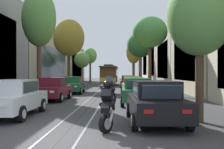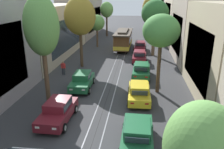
{
  "view_description": "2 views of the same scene",
  "coord_description": "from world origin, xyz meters",
  "px_view_note": "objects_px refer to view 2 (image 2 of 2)",
  "views": [
    {
      "loc": [
        1.68,
        -7.15,
        1.84
      ],
      "look_at": [
        0.75,
        23.54,
        1.75
      ],
      "focal_mm": 40.71,
      "sensor_mm": 36.0,
      "label": 1
    },
    {
      "loc": [
        2.62,
        -3.73,
        8.56
      ],
      "look_at": [
        0.0,
        18.19,
        0.97
      ],
      "focal_mm": 36.66,
      "sensor_mm": 36.0,
      "label": 2
    }
  ],
  "objects_px": {
    "parked_car_maroon_fifth_right": "(139,56)",
    "street_tree_kerb_left_fourth": "(97,23)",
    "cable_car_trolley": "(123,40)",
    "parked_car_green_mid_left": "(82,80)",
    "street_tree_kerb_left_far": "(107,10)",
    "street_tree_kerb_right_fourth": "(150,10)",
    "parked_car_maroon_second_left": "(58,111)",
    "pedestrian_on_left_pavement": "(63,67)",
    "parked_car_green_fourth_right": "(141,70)",
    "street_tree_kerb_left_mid": "(80,17)",
    "street_tree_kerb_right_second": "(161,31)",
    "street_tree_kerb_right_mid": "(155,14)",
    "parked_car_yellow_mid_right": "(139,92)",
    "parked_car_green_second_right": "(137,134)",
    "street_tree_kerb_left_second": "(41,27)",
    "street_tree_kerb_right_near": "(202,148)",
    "parked_car_maroon_sixth_right": "(140,46)"
  },
  "relations": [
    {
      "from": "parked_car_yellow_mid_right",
      "to": "parked_car_maroon_fifth_right",
      "type": "bearing_deg",
      "value": 90.24
    },
    {
      "from": "street_tree_kerb_left_far",
      "to": "street_tree_kerb_right_fourth",
      "type": "bearing_deg",
      "value": -26.62
    },
    {
      "from": "parked_car_maroon_fifth_right",
      "to": "cable_car_trolley",
      "type": "height_order",
      "value": "cable_car_trolley"
    },
    {
      "from": "parked_car_yellow_mid_right",
      "to": "parked_car_green_second_right",
      "type": "bearing_deg",
      "value": -90.58
    },
    {
      "from": "parked_car_green_mid_left",
      "to": "street_tree_kerb_left_fourth",
      "type": "xyz_separation_m",
      "value": [
        -2.0,
        19.19,
        3.36
      ]
    },
    {
      "from": "pedestrian_on_left_pavement",
      "to": "street_tree_kerb_left_fourth",
      "type": "bearing_deg",
      "value": 85.83
    },
    {
      "from": "street_tree_kerb_left_fourth",
      "to": "street_tree_kerb_right_second",
      "type": "xyz_separation_m",
      "value": [
        9.21,
        -19.25,
        1.5
      ]
    },
    {
      "from": "parked_car_green_fourth_right",
      "to": "parked_car_maroon_sixth_right",
      "type": "bearing_deg",
      "value": 90.78
    },
    {
      "from": "street_tree_kerb_left_mid",
      "to": "street_tree_kerb_left_fourth",
      "type": "distance_m",
      "value": 12.18
    },
    {
      "from": "parked_car_green_mid_left",
      "to": "street_tree_kerb_left_far",
      "type": "xyz_separation_m",
      "value": [
        -1.95,
        30.86,
        4.86
      ]
    },
    {
      "from": "parked_car_green_mid_left",
      "to": "street_tree_kerb_left_fourth",
      "type": "relative_size",
      "value": 0.79
    },
    {
      "from": "cable_car_trolley",
      "to": "street_tree_kerb_left_mid",
      "type": "bearing_deg",
      "value": -113.68
    },
    {
      "from": "street_tree_kerb_right_near",
      "to": "street_tree_kerb_right_fourth",
      "type": "distance_m",
      "value": 40.33
    },
    {
      "from": "parked_car_maroon_fifth_right",
      "to": "street_tree_kerb_left_fourth",
      "type": "relative_size",
      "value": 0.79
    },
    {
      "from": "street_tree_kerb_left_fourth",
      "to": "street_tree_kerb_left_mid",
      "type": "bearing_deg",
      "value": -89.19
    },
    {
      "from": "parked_car_maroon_fifth_right",
      "to": "parked_car_green_second_right",
      "type": "bearing_deg",
      "value": -90.04
    },
    {
      "from": "street_tree_kerb_left_far",
      "to": "street_tree_kerb_right_mid",
      "type": "distance_m",
      "value": 19.14
    },
    {
      "from": "parked_car_maroon_second_left",
      "to": "cable_car_trolley",
      "type": "height_order",
      "value": "cable_car_trolley"
    },
    {
      "from": "street_tree_kerb_left_far",
      "to": "parked_car_green_second_right",
      "type": "bearing_deg",
      "value": -79.36
    },
    {
      "from": "parked_car_maroon_fifth_right",
      "to": "street_tree_kerb_left_mid",
      "type": "xyz_separation_m",
      "value": [
        -7.3,
        -3.01,
        5.42
      ]
    },
    {
      "from": "street_tree_kerb_left_far",
      "to": "street_tree_kerb_right_fourth",
      "type": "height_order",
      "value": "street_tree_kerb_right_fourth"
    },
    {
      "from": "street_tree_kerb_right_second",
      "to": "parked_car_maroon_fifth_right",
      "type": "bearing_deg",
      "value": 99.64
    },
    {
      "from": "parked_car_yellow_mid_right",
      "to": "parked_car_maroon_fifth_right",
      "type": "xyz_separation_m",
      "value": [
        -0.05,
        12.39,
        0.0
      ]
    },
    {
      "from": "street_tree_kerb_right_near",
      "to": "street_tree_kerb_right_mid",
      "type": "bearing_deg",
      "value": 89.91
    },
    {
      "from": "parked_car_green_fourth_right",
      "to": "street_tree_kerb_left_mid",
      "type": "xyz_separation_m",
      "value": [
        -7.54,
        3.2,
        5.42
      ]
    },
    {
      "from": "parked_car_maroon_second_left",
      "to": "street_tree_kerb_left_second",
      "type": "relative_size",
      "value": 0.5
    },
    {
      "from": "street_tree_kerb_left_far",
      "to": "pedestrian_on_left_pavement",
      "type": "height_order",
      "value": "street_tree_kerb_left_far"
    },
    {
      "from": "street_tree_kerb_left_far",
      "to": "street_tree_kerb_right_near",
      "type": "relative_size",
      "value": 1.32
    },
    {
      "from": "street_tree_kerb_right_second",
      "to": "parked_car_green_mid_left",
      "type": "bearing_deg",
      "value": 179.54
    },
    {
      "from": "street_tree_kerb_left_second",
      "to": "street_tree_kerb_right_second",
      "type": "relative_size",
      "value": 1.22
    },
    {
      "from": "parked_car_green_mid_left",
      "to": "cable_car_trolley",
      "type": "height_order",
      "value": "cable_car_trolley"
    },
    {
      "from": "parked_car_green_fourth_right",
      "to": "parked_car_yellow_mid_right",
      "type": "bearing_deg",
      "value": -91.75
    },
    {
      "from": "street_tree_kerb_left_far",
      "to": "cable_car_trolley",
      "type": "bearing_deg",
      "value": -70.64
    },
    {
      "from": "parked_car_maroon_second_left",
      "to": "pedestrian_on_left_pavement",
      "type": "xyz_separation_m",
      "value": [
        -2.9,
        10.01,
        0.09
      ]
    },
    {
      "from": "parked_car_green_second_right",
      "to": "street_tree_kerb_left_second",
      "type": "distance_m",
      "value": 10.77
    },
    {
      "from": "parked_car_maroon_sixth_right",
      "to": "pedestrian_on_left_pavement",
      "type": "bearing_deg",
      "value": -123.37
    },
    {
      "from": "street_tree_kerb_left_mid",
      "to": "pedestrian_on_left_pavement",
      "type": "relative_size",
      "value": 5.44
    },
    {
      "from": "street_tree_kerb_left_mid",
      "to": "pedestrian_on_left_pavement",
      "type": "bearing_deg",
      "value": -110.52
    },
    {
      "from": "parked_car_maroon_second_left",
      "to": "street_tree_kerb_left_fourth",
      "type": "height_order",
      "value": "street_tree_kerb_left_fourth"
    },
    {
      "from": "parked_car_green_fourth_right",
      "to": "parked_car_maroon_fifth_right",
      "type": "bearing_deg",
      "value": 92.22
    },
    {
      "from": "parked_car_maroon_second_left",
      "to": "street_tree_kerb_right_second",
      "type": "height_order",
      "value": "street_tree_kerb_right_second"
    },
    {
      "from": "parked_car_maroon_second_left",
      "to": "parked_car_maroon_fifth_right",
      "type": "distance_m",
      "value": 17.43
    },
    {
      "from": "street_tree_kerb_right_near",
      "to": "cable_car_trolley",
      "type": "xyz_separation_m",
      "value": [
        -4.71,
        31.54,
        -2.37
      ]
    },
    {
      "from": "parked_car_yellow_mid_right",
      "to": "parked_car_maroon_fifth_right",
      "type": "relative_size",
      "value": 1.0
    },
    {
      "from": "parked_car_maroon_second_left",
      "to": "street_tree_kerb_left_second",
      "type": "distance_m",
      "value": 6.57
    },
    {
      "from": "street_tree_kerb_right_near",
      "to": "street_tree_kerb_right_second",
      "type": "bearing_deg",
      "value": 90.93
    },
    {
      "from": "street_tree_kerb_right_mid",
      "to": "parked_car_maroon_fifth_right",
      "type": "bearing_deg",
      "value": -116.64
    },
    {
      "from": "cable_car_trolley",
      "to": "parked_car_green_mid_left",
      "type": "bearing_deg",
      "value": -98.79
    },
    {
      "from": "parked_car_yellow_mid_right",
      "to": "street_tree_kerb_right_second",
      "type": "distance_m",
      "value": 5.58
    },
    {
      "from": "street_tree_kerb_left_fourth",
      "to": "street_tree_kerb_right_mid",
      "type": "bearing_deg",
      "value": -27.76
    }
  ]
}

